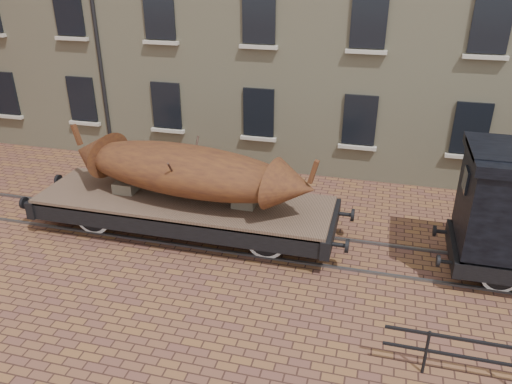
# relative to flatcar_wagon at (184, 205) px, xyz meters

# --- Properties ---
(ground) EXTENTS (90.00, 90.00, 0.00)m
(ground) POSITION_rel_flatcar_wagon_xyz_m (3.38, 0.00, -0.88)
(ground) COLOR brown
(rail_track) EXTENTS (30.00, 1.52, 0.06)m
(rail_track) POSITION_rel_flatcar_wagon_xyz_m (3.38, 0.00, -0.85)
(rail_track) COLOR #59595E
(rail_track) RESTS_ON ground
(flatcar_wagon) EXTENTS (9.31, 2.52, 1.40)m
(flatcar_wagon) POSITION_rel_flatcar_wagon_xyz_m (0.00, 0.00, 0.00)
(flatcar_wagon) COLOR brown
(flatcar_wagon) RESTS_ON ground
(iron_boat) EXTENTS (7.33, 2.84, 1.73)m
(iron_boat) POSITION_rel_flatcar_wagon_xyz_m (0.11, 0.00, 1.10)
(iron_boat) COLOR brown
(iron_boat) RESTS_ON flatcar_wagon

